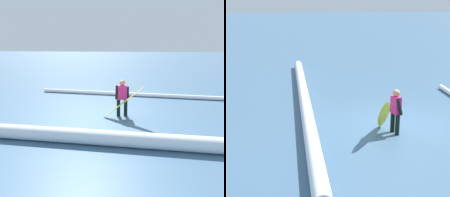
{
  "view_description": "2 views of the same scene",
  "coord_description": "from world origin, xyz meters",
  "views": [
    {
      "loc": [
        -1.94,
        8.41,
        2.65
      ],
      "look_at": [
        -0.72,
        1.59,
        0.99
      ],
      "focal_mm": 35.14,
      "sensor_mm": 36.0,
      "label": 1
    },
    {
      "loc": [
        -10.59,
        3.38,
        4.06
      ],
      "look_at": [
        -0.49,
        2.06,
        1.1
      ],
      "focal_mm": 54.95,
      "sensor_mm": 36.0,
      "label": 2
    }
  ],
  "objects": [
    {
      "name": "ground_plane",
      "position": [
        0.0,
        0.0,
        0.0
      ],
      "size": [
        198.84,
        198.84,
        0.0
      ],
      "primitive_type": "plane",
      "color": "#426482"
    },
    {
      "name": "surfboard",
      "position": [
        -0.99,
        0.73,
        0.66
      ],
      "size": [
        1.63,
        0.5,
        1.35
      ],
      "color": "yellow",
      "rests_on": "ground_plane"
    },
    {
      "name": "wave_crest_foreground",
      "position": [
        -2.8,
        -3.13,
        0.11
      ],
      "size": [
        14.08,
        0.81,
        0.21
      ],
      "primitive_type": "cylinder",
      "rotation": [
        0.0,
        1.57,
        -0.04
      ],
      "color": "white",
      "rests_on": "ground_plane"
    },
    {
      "name": "surfer",
      "position": [
        -0.88,
        0.31,
        0.79
      ],
      "size": [
        0.51,
        0.34,
        1.42
      ],
      "rotation": [
        0.0,
        0.0,
        0.26
      ],
      "color": "black",
      "rests_on": "ground_plane"
    }
  ]
}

